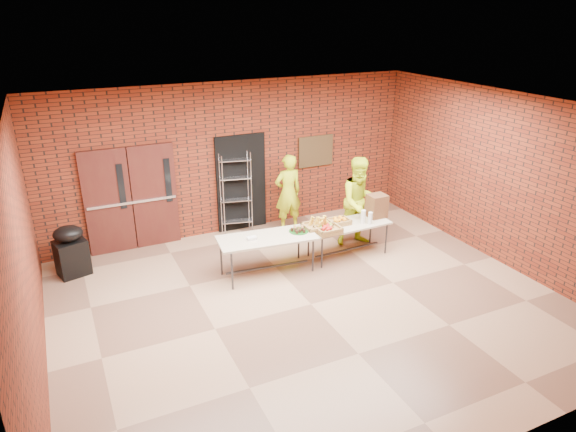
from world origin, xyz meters
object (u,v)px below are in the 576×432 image
Objects in this scene: table_left at (267,240)px; volunteer_woman at (288,193)px; covered_grill at (71,251)px; wire_rack at (236,193)px; coffee_dispenser at (377,206)px; volunteer_man at (360,202)px; table_right at (348,226)px.

volunteer_woman is (1.21, 1.68, 0.18)m from table_left.
covered_grill is (-3.23, 1.48, -0.19)m from table_left.
coffee_dispenser is (2.26, -1.93, 0.02)m from wire_rack.
volunteer_woman is at bearing 60.44° from table_left.
volunteer_man is at bearing -26.52° from covered_grill.
coffee_dispenser is 0.25× the size of volunteer_man.
coffee_dispenser is at bearing 8.39° from table_left.
table_left is 2.42m from coffee_dispenser.
wire_rack reaches higher than covered_grill.
covered_grill is (-5.64, 1.38, -0.42)m from coffee_dispenser.
wire_rack reaches higher than table_right.
coffee_dispenser is at bearing -28.95° from covered_grill.
volunteer_woman is 0.92× the size of volunteer_man.
wire_rack reaches higher than table_left.
coffee_dispenser reaches higher than table_left.
table_left is 1.72m from table_right.
wire_rack is 3.44m from covered_grill.
volunteer_man reaches higher than covered_grill.
wire_rack is at bearing 126.69° from table_right.
coffee_dispenser is 0.36m from volunteer_man.
wire_rack is at bearing 92.06° from table_left.
wire_rack is 2.55m from table_right.
wire_rack is at bearing 139.61° from coffee_dispenser.
covered_grill is (-4.95, 1.46, -0.13)m from table_right.
coffee_dispenser is at bearing 4.36° from table_right.
table_right is at bearing -135.33° from volunteer_man.
table_left is 1.92× the size of covered_grill.
table_left is 3.99× the size of coffee_dispenser.
covered_grill is at bearing 2.24° from volunteer_woman.
coffee_dispenser is (2.41, 0.09, 0.23)m from table_left.
wire_rack is at bearing -17.82° from volunteer_woman.
volunteer_man is at bearing -25.23° from wire_rack.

